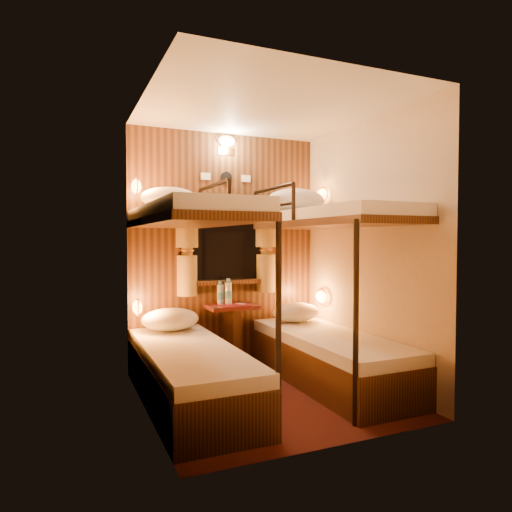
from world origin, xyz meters
name	(u,v)px	position (x,y,z in m)	size (l,w,h in m)	color
floor	(267,395)	(0.00, 0.00, 0.00)	(2.10, 2.10, 0.00)	#3D1810
ceiling	(267,107)	(0.00, 0.00, 2.40)	(2.10, 2.10, 0.00)	silver
wall_back	(225,250)	(0.00, 1.05, 1.20)	(2.40, 2.40, 0.00)	#C6B293
wall_front	(337,257)	(0.00, -1.05, 1.20)	(2.40, 2.40, 0.00)	#C6B293
wall_left	(146,254)	(-1.00, 0.00, 1.20)	(2.40, 2.40, 0.00)	#C6B293
wall_right	(366,251)	(1.00, 0.00, 1.20)	(2.40, 2.40, 0.00)	#C6B293
back_panel	(226,250)	(0.00, 1.04, 1.20)	(2.00, 0.03, 2.40)	#321C0D
bunk_left	(190,333)	(-0.65, 0.07, 0.56)	(0.72, 1.90, 1.82)	#321C0D
bunk_right	(329,322)	(0.65, 0.07, 0.56)	(0.72, 1.90, 1.82)	#321C0D
window	(227,252)	(0.00, 1.00, 1.18)	(1.00, 0.12, 0.79)	black
curtains	(228,244)	(0.00, 0.97, 1.26)	(1.10, 0.22, 1.00)	olive
back_fixtures	(227,148)	(0.00, 1.00, 2.25)	(0.54, 0.09, 0.48)	black
reading_lamps	(237,247)	(0.00, 0.70, 1.24)	(2.00, 0.20, 1.25)	orange
table	(232,328)	(0.00, 0.85, 0.41)	(0.50, 0.34, 0.66)	#541F13
bottle_left	(220,295)	(-0.11, 0.90, 0.75)	(0.07, 0.07, 0.24)	#99BFE5
bottle_right	(228,293)	(-0.03, 0.89, 0.76)	(0.08, 0.08, 0.26)	#99BFE5
sachet_a	(239,304)	(0.09, 0.87, 0.65)	(0.07, 0.05, 0.01)	silver
sachet_b	(243,304)	(0.11, 0.83, 0.65)	(0.07, 0.05, 0.01)	silver
pillow_lower_left	(170,319)	(-0.65, 0.75, 0.56)	(0.54, 0.38, 0.21)	silver
pillow_lower_right	(296,312)	(0.65, 0.70, 0.56)	(0.51, 0.36, 0.20)	silver
pillow_upper_left	(170,198)	(-0.65, 0.75, 1.69)	(0.53, 0.38, 0.21)	silver
pillow_upper_right	(296,200)	(0.65, 0.70, 1.71)	(0.62, 0.45, 0.24)	silver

